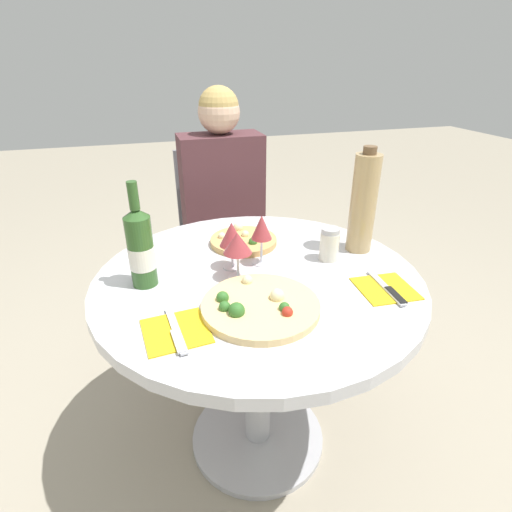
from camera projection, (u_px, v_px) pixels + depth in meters
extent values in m
plane|color=#9E937F|center=(258.00, 437.00, 1.51)|extent=(12.00, 12.00, 0.00)
cylinder|color=#B2B2B7|center=(258.00, 435.00, 1.51)|extent=(0.49, 0.49, 0.02)
cylinder|color=#B2B2B7|center=(258.00, 367.00, 1.35)|extent=(0.09, 0.09, 0.65)
cylinder|color=silver|center=(258.00, 280.00, 1.20)|extent=(0.97, 0.97, 0.04)
cylinder|color=slate|center=(227.00, 321.00, 2.16)|extent=(0.34, 0.34, 0.01)
cylinder|color=slate|center=(226.00, 287.00, 2.06)|extent=(0.06, 0.06, 0.44)
cube|color=slate|center=(224.00, 246.00, 1.96)|extent=(0.38, 0.38, 0.03)
cube|color=slate|center=(215.00, 191.00, 2.01)|extent=(0.38, 0.02, 0.43)
cube|color=#512D33|center=(233.00, 300.00, 1.93)|extent=(0.31, 0.31, 0.47)
cube|color=#512D33|center=(222.00, 192.00, 1.83)|extent=(0.36, 0.19, 0.52)
sphere|color=#DBB293|center=(219.00, 112.00, 1.68)|extent=(0.18, 0.18, 0.18)
sphere|color=tan|center=(219.00, 107.00, 1.67)|extent=(0.17, 0.17, 0.17)
cylinder|color=#E5C17F|center=(261.00, 306.00, 1.02)|extent=(0.31, 0.31, 0.02)
sphere|color=#336B28|center=(283.00, 308.00, 0.99)|extent=(0.03, 0.03, 0.03)
sphere|color=beige|center=(276.00, 296.00, 1.04)|extent=(0.04, 0.04, 0.04)
sphere|color=#336B28|center=(225.00, 307.00, 0.99)|extent=(0.03, 0.03, 0.03)
sphere|color=beige|center=(247.00, 280.00, 1.11)|extent=(0.03, 0.03, 0.03)
sphere|color=#336B28|center=(237.00, 311.00, 0.97)|extent=(0.04, 0.04, 0.04)
sphere|color=#336B28|center=(223.00, 298.00, 1.03)|extent=(0.03, 0.03, 0.03)
sphere|color=#B22D1E|center=(289.00, 312.00, 0.97)|extent=(0.03, 0.03, 0.03)
cylinder|color=tan|center=(244.00, 241.00, 1.38)|extent=(0.23, 0.23, 0.02)
sphere|color=beige|center=(245.00, 234.00, 1.40)|extent=(0.03, 0.03, 0.03)
sphere|color=#336B28|center=(253.00, 242.00, 1.34)|extent=(0.03, 0.03, 0.03)
sphere|color=beige|center=(222.00, 236.00, 1.38)|extent=(0.03, 0.03, 0.03)
sphere|color=beige|center=(238.00, 227.00, 1.45)|extent=(0.04, 0.04, 0.04)
cylinder|color=#2D5623|center=(141.00, 252.00, 1.10)|extent=(0.07, 0.07, 0.20)
cone|color=#2D5623|center=(136.00, 213.00, 1.05)|extent=(0.07, 0.07, 0.03)
cylinder|color=#2D5623|center=(133.00, 196.00, 1.03)|extent=(0.03, 0.03, 0.08)
cylinder|color=silver|center=(142.00, 257.00, 1.11)|extent=(0.07, 0.07, 0.07)
cylinder|color=tan|center=(363.00, 204.00, 1.28)|extent=(0.08, 0.08, 0.32)
cylinder|color=brown|center=(370.00, 150.00, 1.20)|extent=(0.04, 0.04, 0.02)
cylinder|color=silver|center=(329.00, 246.00, 1.26)|extent=(0.06, 0.06, 0.09)
cylinder|color=#B2B2B7|center=(331.00, 231.00, 1.24)|extent=(0.06, 0.06, 0.02)
cylinder|color=silver|center=(261.00, 262.00, 1.26)|extent=(0.06, 0.06, 0.00)
cylinder|color=silver|center=(261.00, 250.00, 1.24)|extent=(0.01, 0.01, 0.08)
cone|color=#9E383D|center=(262.00, 227.00, 1.20)|extent=(0.06, 0.06, 0.08)
cylinder|color=silver|center=(238.00, 276.00, 1.18)|extent=(0.06, 0.06, 0.00)
cylinder|color=silver|center=(238.00, 264.00, 1.16)|extent=(0.01, 0.01, 0.08)
cone|color=#9E383D|center=(237.00, 242.00, 1.13)|extent=(0.08, 0.08, 0.06)
cylinder|color=silver|center=(233.00, 266.00, 1.23)|extent=(0.06, 0.06, 0.00)
cylinder|color=silver|center=(232.00, 256.00, 1.22)|extent=(0.01, 0.01, 0.07)
cone|color=#9E383D|center=(232.00, 234.00, 1.19)|extent=(0.07, 0.07, 0.07)
cube|color=gold|center=(176.00, 331.00, 0.94)|extent=(0.16, 0.16, 0.00)
cube|color=silver|center=(176.00, 329.00, 0.94)|extent=(0.03, 0.19, 0.00)
cube|color=silver|center=(178.00, 341.00, 0.90)|extent=(0.03, 0.09, 0.00)
cube|color=gold|center=(385.00, 288.00, 1.12)|extent=(0.16, 0.16, 0.00)
cube|color=silver|center=(385.00, 287.00, 1.12)|extent=(0.03, 0.19, 0.00)
cube|color=black|center=(396.00, 295.00, 1.07)|extent=(0.03, 0.09, 0.00)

